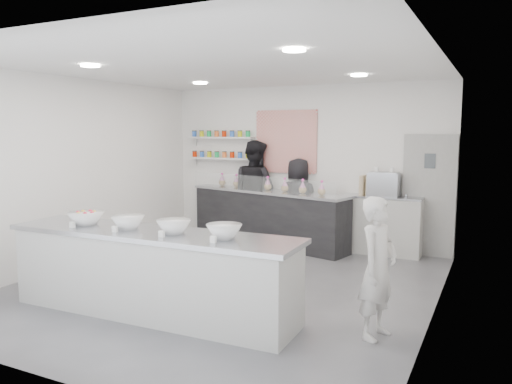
% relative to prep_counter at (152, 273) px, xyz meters
% --- Properties ---
extents(floor, '(6.00, 6.00, 0.00)m').
position_rel_prep_counter_xyz_m(floor, '(0.24, 1.34, -0.50)').
color(floor, '#515156').
rests_on(floor, ground).
extents(ceiling, '(6.00, 6.00, 0.00)m').
position_rel_prep_counter_xyz_m(ceiling, '(0.24, 1.34, 2.50)').
color(ceiling, white).
rests_on(ceiling, floor).
extents(back_wall, '(5.50, 0.00, 5.50)m').
position_rel_prep_counter_xyz_m(back_wall, '(0.24, 4.34, 1.00)').
color(back_wall, white).
rests_on(back_wall, floor).
extents(left_wall, '(0.00, 6.00, 6.00)m').
position_rel_prep_counter_xyz_m(left_wall, '(-2.51, 1.34, 1.00)').
color(left_wall, white).
rests_on(left_wall, floor).
extents(right_wall, '(0.00, 6.00, 6.00)m').
position_rel_prep_counter_xyz_m(right_wall, '(2.99, 1.34, 1.00)').
color(right_wall, white).
rests_on(right_wall, floor).
extents(back_door, '(0.88, 0.04, 2.10)m').
position_rel_prep_counter_xyz_m(back_door, '(2.54, 4.31, 0.55)').
color(back_door, gray).
rests_on(back_door, floor).
extents(pattern_panel, '(1.25, 0.03, 1.20)m').
position_rel_prep_counter_xyz_m(pattern_panel, '(-0.11, 4.31, 1.45)').
color(pattern_panel, red).
rests_on(pattern_panel, back_wall).
extents(jar_shelf_lower, '(1.45, 0.22, 0.04)m').
position_rel_prep_counter_xyz_m(jar_shelf_lower, '(-1.51, 4.24, 1.10)').
color(jar_shelf_lower, silver).
rests_on(jar_shelf_lower, back_wall).
extents(jar_shelf_upper, '(1.45, 0.22, 0.04)m').
position_rel_prep_counter_xyz_m(jar_shelf_upper, '(-1.51, 4.24, 1.52)').
color(jar_shelf_upper, silver).
rests_on(jar_shelf_upper, back_wall).
extents(preserve_jars, '(1.45, 0.10, 0.56)m').
position_rel_prep_counter_xyz_m(preserve_jars, '(-1.51, 4.22, 1.38)').
color(preserve_jars, red).
rests_on(preserve_jars, jar_shelf_lower).
extents(downlight_0, '(0.24, 0.24, 0.02)m').
position_rel_prep_counter_xyz_m(downlight_0, '(-1.16, 0.34, 2.48)').
color(downlight_0, white).
rests_on(downlight_0, ceiling).
extents(downlight_1, '(0.24, 0.24, 0.02)m').
position_rel_prep_counter_xyz_m(downlight_1, '(1.64, 0.34, 2.48)').
color(downlight_1, white).
rests_on(downlight_1, ceiling).
extents(downlight_2, '(0.24, 0.24, 0.02)m').
position_rel_prep_counter_xyz_m(downlight_2, '(-1.16, 2.94, 2.48)').
color(downlight_2, white).
rests_on(downlight_2, ceiling).
extents(downlight_3, '(0.24, 0.24, 0.02)m').
position_rel_prep_counter_xyz_m(downlight_3, '(1.64, 2.94, 2.48)').
color(downlight_3, white).
rests_on(downlight_3, ceiling).
extents(prep_counter, '(3.67, 0.92, 1.00)m').
position_rel_prep_counter_xyz_m(prep_counter, '(0.00, 0.00, 0.00)').
color(prep_counter, '#B8B8B2').
rests_on(prep_counter, floor).
extents(back_bar, '(3.41, 1.40, 1.04)m').
position_rel_prep_counter_xyz_m(back_bar, '(-0.31, 3.93, 0.02)').
color(back_bar, black).
rests_on(back_bar, floor).
extents(sneeze_guard, '(3.22, 0.81, 0.28)m').
position_rel_prep_counter_xyz_m(sneeze_guard, '(-0.38, 3.64, 0.69)').
color(sneeze_guard, white).
rests_on(sneeze_guard, back_bar).
extents(espresso_ledge, '(1.38, 0.44, 1.03)m').
position_rel_prep_counter_xyz_m(espresso_ledge, '(1.79, 4.12, 0.02)').
color(espresso_ledge, '#B8B8B2').
rests_on(espresso_ledge, floor).
extents(espresso_machine, '(0.52, 0.36, 0.40)m').
position_rel_prep_counter_xyz_m(espresso_machine, '(1.82, 4.12, 0.73)').
color(espresso_machine, '#93969E').
rests_on(espresso_machine, espresso_ledge).
extents(cup_stacks, '(0.25, 0.24, 0.34)m').
position_rel_prep_counter_xyz_m(cup_stacks, '(1.50, 4.12, 0.70)').
color(cup_stacks, tan).
rests_on(cup_stacks, espresso_ledge).
extents(prep_bowls, '(2.35, 0.55, 0.16)m').
position_rel_prep_counter_xyz_m(prep_bowls, '(0.00, 0.00, 0.58)').
color(prep_bowls, white).
rests_on(prep_bowls, prep_counter).
extents(label_cards, '(2.01, 0.04, 0.07)m').
position_rel_prep_counter_xyz_m(label_cards, '(-0.01, -0.52, 0.53)').
color(label_cards, white).
rests_on(label_cards, prep_counter).
extents(cookie_bags, '(2.50, 0.74, 0.26)m').
position_rel_prep_counter_xyz_m(cookie_bags, '(-0.31, 3.93, 0.67)').
color(cookie_bags, '#D074B6').
rests_on(cookie_bags, back_bar).
extents(woman_prep, '(0.48, 0.61, 1.49)m').
position_rel_prep_counter_xyz_m(woman_prep, '(2.53, 0.50, 0.25)').
color(woman_prep, silver).
rests_on(woman_prep, floor).
extents(staff_left, '(1.17, 1.06, 1.98)m').
position_rel_prep_counter_xyz_m(staff_left, '(-0.70, 4.18, 0.49)').
color(staff_left, black).
rests_on(staff_left, floor).
extents(staff_right, '(0.81, 0.53, 1.65)m').
position_rel_prep_counter_xyz_m(staff_right, '(0.21, 4.18, 0.33)').
color(staff_right, black).
rests_on(staff_right, floor).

